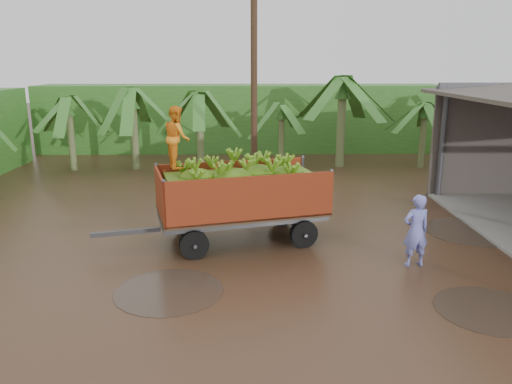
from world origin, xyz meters
The scene contains 6 objects.
ground centered at (0.00, 0.00, 0.00)m, with size 100.00×100.00×0.00m, color black.
hedge_north centered at (-2.00, 16.00, 1.80)m, with size 22.00×3.00×3.60m, color #2D661E.
banana_trailer centered at (-1.89, 1.16, 1.36)m, with size 6.25×3.22×3.70m.
man_blue centered at (2.36, -0.66, 0.89)m, with size 0.65×0.43×1.79m, color #7076CC.
utility_pole centered at (-1.43, 6.75, 3.94)m, with size 1.20×0.24×7.76m.
banana_plants centered at (-3.93, 7.53, 1.82)m, with size 24.37×20.90×4.32m.
Camera 1 is at (-1.66, -11.90, 4.79)m, focal length 35.00 mm.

